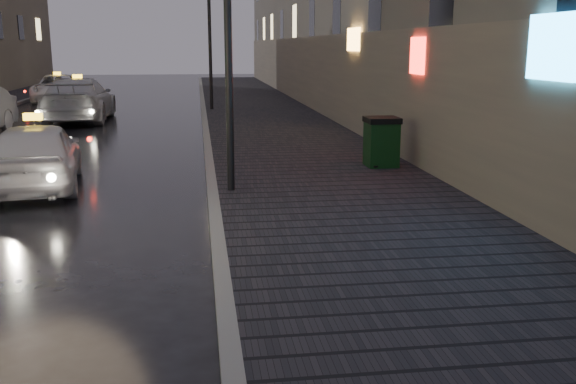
% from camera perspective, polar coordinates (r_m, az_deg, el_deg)
% --- Properties ---
extents(ground, '(120.00, 120.00, 0.00)m').
position_cam_1_polar(ground, '(6.65, -18.74, -12.95)').
color(ground, black).
rests_on(ground, ground).
extents(sidewalk, '(4.60, 58.00, 0.15)m').
position_cam_1_polar(sidewalk, '(27.15, -2.38, 7.09)').
color(sidewalk, black).
rests_on(sidewalk, ground).
extents(curb, '(0.20, 58.00, 0.15)m').
position_cam_1_polar(curb, '(27.02, -7.49, 6.97)').
color(curb, slate).
rests_on(curb, ground).
extents(lamp_near, '(0.36, 0.36, 5.28)m').
position_cam_1_polar(lamp_near, '(11.91, -5.40, 16.06)').
color(lamp_near, black).
rests_on(lamp_near, sidewalk).
extents(lamp_far, '(0.36, 0.36, 5.28)m').
position_cam_1_polar(lamp_far, '(27.89, -6.98, 14.19)').
color(lamp_far, black).
rests_on(lamp_far, sidewalk).
extents(trash_bin, '(0.73, 0.73, 1.11)m').
position_cam_1_polar(trash_bin, '(14.62, 8.30, 4.48)').
color(trash_bin, black).
rests_on(trash_bin, sidewalk).
extents(taxi_near, '(2.15, 4.22, 1.38)m').
position_cam_1_polar(taxi_near, '(13.79, -21.48, 3.11)').
color(taxi_near, silver).
rests_on(taxi_near, ground).
extents(taxi_mid, '(2.33, 5.59, 1.61)m').
position_cam_1_polar(taxi_mid, '(25.80, -18.09, 7.80)').
color(taxi_mid, silver).
rests_on(taxi_mid, ground).
extents(taxi_far, '(2.63, 5.07, 1.36)m').
position_cam_1_polar(taxi_far, '(35.23, -19.75, 8.68)').
color(taxi_far, silver).
rests_on(taxi_far, ground).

